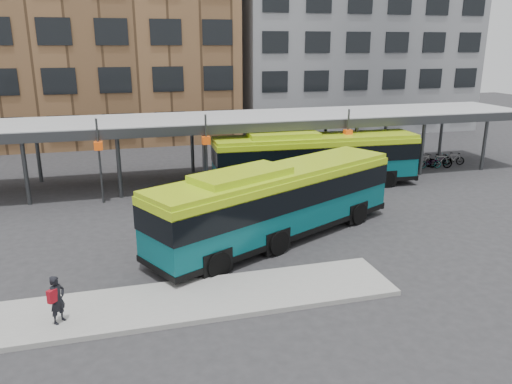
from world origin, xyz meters
TOP-DOWN VIEW (x-y plane):
  - ground at (0.00, 0.00)m, footprint 120.00×120.00m
  - boarding_island at (-5.50, -3.00)m, footprint 14.00×3.00m
  - canopy at (-0.06, 12.87)m, footprint 40.00×6.53m
  - building_brick at (-10.00, 32.00)m, footprint 26.00×14.00m
  - building_grey at (16.00, 32.00)m, footprint 24.00×14.00m
  - bus_front at (-1.15, 1.89)m, footprint 12.90×8.34m
  - bus_rear at (3.85, 9.74)m, footprint 12.93×3.35m
  - pedestrian at (-10.12, -3.44)m, footprint 0.67×0.69m
  - bike_rack at (13.38, 12.05)m, footprint 6.61×1.55m

SIDE VIEW (x-z plane):
  - ground at x=0.00m, z-range 0.00..0.00m
  - boarding_island at x=-5.50m, z-range 0.00..0.18m
  - bike_rack at x=13.38m, z-range -0.06..1.01m
  - pedestrian at x=-10.12m, z-range 0.19..1.78m
  - bus_rear at x=3.85m, z-range 0.07..3.61m
  - bus_front at x=-1.15m, z-range 0.07..3.67m
  - canopy at x=-0.06m, z-range 1.51..6.31m
  - building_grey at x=16.00m, z-range 0.00..20.00m
  - building_brick at x=-10.00m, z-range 0.00..22.00m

